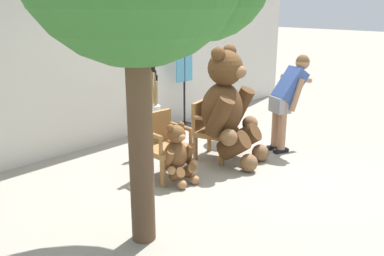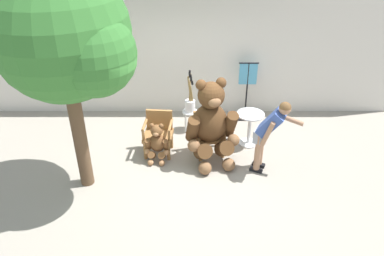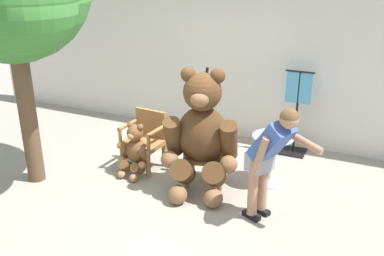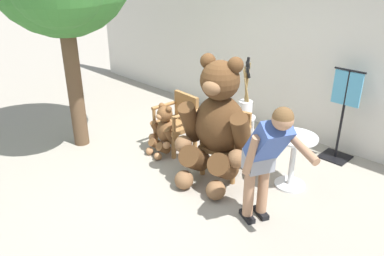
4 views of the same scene
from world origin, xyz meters
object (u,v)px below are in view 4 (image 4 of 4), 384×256
(teddy_bear_small, at_px, (164,130))
(brush_bucket, at_px, (246,104))
(white_stool, at_px, (244,123))
(wooden_chair_right, at_px, (227,141))
(wooden_chair_left, at_px, (178,121))
(teddy_bear_large, at_px, (217,123))
(person_visitor, at_px, (266,154))
(clothing_display_stand, at_px, (343,113))
(round_side_table, at_px, (293,156))

(teddy_bear_small, distance_m, brush_bucket, 1.34)
(white_stool, bearing_deg, wooden_chair_right, -67.19)
(wooden_chair_left, distance_m, teddy_bear_large, 1.12)
(wooden_chair_right, distance_m, brush_bucket, 0.96)
(wooden_chair_left, relative_size, person_visitor, 0.58)
(teddy_bear_large, height_order, white_stool, teddy_bear_large)
(person_visitor, xyz_separation_m, white_stool, (-1.41, 1.51, -0.54))
(teddy_bear_large, height_order, brush_bucket, teddy_bear_large)
(person_visitor, bearing_deg, white_stool, 133.06)
(wooden_chair_left, xyz_separation_m, white_stool, (0.62, 0.87, -0.11))
(wooden_chair_right, relative_size, person_visitor, 0.58)
(brush_bucket, bearing_deg, teddy_bear_large, -70.55)
(teddy_bear_large, bearing_deg, brush_bucket, 109.45)
(person_visitor, bearing_deg, wooden_chair_right, 148.45)
(teddy_bear_small, height_order, person_visitor, person_visitor)
(wooden_chair_right, xyz_separation_m, brush_bucket, (-0.36, 0.87, 0.21))
(wooden_chair_right, xyz_separation_m, white_stool, (-0.37, 0.87, -0.11))
(teddy_bear_small, height_order, white_stool, teddy_bear_small)
(wooden_chair_right, relative_size, clothing_display_stand, 0.63)
(person_visitor, relative_size, round_side_table, 2.07)
(person_visitor, distance_m, brush_bucket, 2.08)
(clothing_display_stand, bearing_deg, brush_bucket, -155.77)
(person_visitor, height_order, white_stool, person_visitor)
(teddy_bear_small, bearing_deg, wooden_chair_left, 88.27)
(wooden_chair_right, xyz_separation_m, round_side_table, (0.86, 0.28, -0.01))
(teddy_bear_small, bearing_deg, white_stool, 61.29)
(white_stool, bearing_deg, person_visitor, -46.94)
(wooden_chair_right, distance_m, teddy_bear_small, 1.04)
(teddy_bear_large, height_order, clothing_display_stand, teddy_bear_large)
(teddy_bear_small, bearing_deg, round_side_table, 16.99)
(teddy_bear_large, distance_m, teddy_bear_small, 1.12)
(person_visitor, height_order, round_side_table, person_visitor)
(white_stool, bearing_deg, round_side_table, -25.52)
(white_stool, distance_m, round_side_table, 1.36)
(white_stool, height_order, round_side_table, round_side_table)
(wooden_chair_left, distance_m, brush_bucket, 1.09)
(wooden_chair_left, xyz_separation_m, wooden_chair_right, (0.99, -0.00, 0.00))
(wooden_chair_right, xyz_separation_m, teddy_bear_large, (0.04, -0.27, 0.36))
(person_visitor, xyz_separation_m, brush_bucket, (-1.41, 1.51, -0.22))
(white_stool, bearing_deg, clothing_display_stand, 24.08)
(wooden_chair_left, distance_m, person_visitor, 2.18)
(wooden_chair_right, distance_m, teddy_bear_large, 0.45)
(round_side_table, bearing_deg, white_stool, 154.48)
(teddy_bear_large, relative_size, person_visitor, 1.13)
(person_visitor, bearing_deg, round_side_table, 101.49)
(person_visitor, distance_m, clothing_display_stand, 2.10)
(wooden_chair_right, xyz_separation_m, teddy_bear_small, (-1.00, -0.28, -0.07))
(wooden_chair_left, height_order, round_side_table, wooden_chair_left)
(wooden_chair_left, bearing_deg, teddy_bear_small, -91.73)
(wooden_chair_left, xyz_separation_m, teddy_bear_large, (1.03, -0.27, 0.36))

